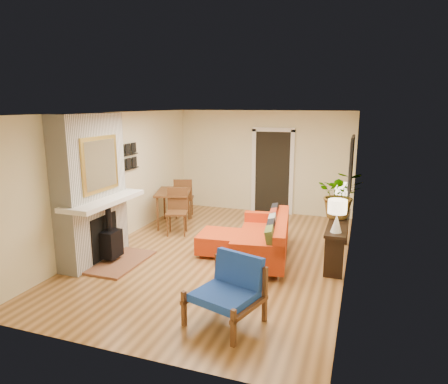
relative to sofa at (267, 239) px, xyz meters
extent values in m
plane|color=#B37E45|center=(-0.85, -0.12, -0.36)|extent=(6.50, 6.50, 0.00)
plane|color=white|center=(-0.85, -0.12, 2.24)|extent=(6.50, 6.50, 0.00)
plane|color=beige|center=(-0.85, 3.13, 0.94)|extent=(4.50, 0.00, 4.50)
plane|color=beige|center=(-0.85, -3.37, 0.94)|extent=(4.50, 0.00, 4.50)
plane|color=beige|center=(-3.10, -0.12, 0.94)|extent=(0.00, 6.50, 6.50)
plane|color=beige|center=(1.40, -0.12, 0.94)|extent=(0.00, 6.50, 6.50)
cube|color=black|center=(-0.60, 3.10, 0.69)|extent=(0.88, 0.06, 2.10)
cube|color=white|center=(-1.09, 3.09, 0.69)|extent=(0.10, 0.08, 2.18)
cube|color=white|center=(-0.11, 3.09, 0.69)|extent=(0.10, 0.08, 2.18)
cube|color=white|center=(-0.60, 3.09, 1.77)|extent=(1.08, 0.08, 0.10)
cube|color=black|center=(1.37, 0.28, 1.39)|extent=(0.04, 0.85, 0.95)
cube|color=slate|center=(1.34, 0.28, 1.39)|extent=(0.01, 0.70, 0.80)
cube|color=black|center=(-3.06, 0.23, 1.06)|extent=(0.06, 0.95, 0.02)
cube|color=black|center=(-3.06, 0.23, 1.36)|extent=(0.06, 0.95, 0.02)
cube|color=white|center=(-2.89, -1.12, 1.50)|extent=(0.42, 1.50, 1.48)
cube|color=white|center=(-2.89, -1.12, 0.20)|extent=(0.42, 1.50, 1.12)
cube|color=white|center=(-2.64, -1.12, 0.76)|extent=(0.60, 1.68, 0.08)
cube|color=black|center=(-2.68, -1.12, 0.09)|extent=(0.03, 0.72, 0.78)
cube|color=brown|center=(-2.38, -1.12, -0.34)|extent=(0.75, 1.30, 0.04)
cube|color=black|center=(-2.56, -1.12, -0.02)|extent=(0.30, 0.36, 0.48)
cylinder|color=black|center=(-2.56, -1.12, 0.42)|extent=(0.10, 0.10, 0.40)
cube|color=gold|center=(-2.67, -1.12, 1.39)|extent=(0.04, 0.95, 0.95)
cube|color=silver|center=(-2.65, -1.12, 1.39)|extent=(0.01, 0.82, 0.82)
cylinder|color=silver|center=(-0.28, -0.97, -0.31)|extent=(0.05, 0.05, 0.10)
cylinder|color=silver|center=(0.40, -0.86, -0.31)|extent=(0.05, 0.05, 0.10)
cylinder|color=silver|center=(-0.56, 0.84, -0.31)|extent=(0.05, 0.05, 0.10)
cylinder|color=silver|center=(0.12, 0.95, -0.31)|extent=(0.05, 0.05, 0.10)
cube|color=#ED3C16|center=(-0.08, -0.01, -0.11)|extent=(1.19, 2.18, 0.30)
cube|color=#ED3C16|center=(0.26, 0.04, 0.21)|extent=(0.51, 2.08, 0.35)
cube|color=#ED3C16|center=(0.06, -0.95, 0.13)|extent=(0.90, 0.31, 0.20)
cube|color=#ED3C16|center=(-0.22, 0.93, 0.13)|extent=(0.90, 0.31, 0.20)
cube|color=#55652B|center=(0.24, -0.76, 0.25)|extent=(0.26, 0.42, 0.41)
cube|color=black|center=(0.18, -0.37, 0.25)|extent=(0.26, 0.42, 0.41)
cube|color=gray|center=(0.12, 0.02, 0.25)|extent=(0.26, 0.42, 0.41)
cube|color=maroon|center=(0.07, 0.36, 0.25)|extent=(0.26, 0.42, 0.41)
cube|color=black|center=(0.01, 0.75, 0.25)|extent=(0.26, 0.42, 0.41)
cylinder|color=silver|center=(-1.15, -0.42, -0.33)|extent=(0.04, 0.04, 0.06)
cylinder|color=silver|center=(-0.52, -0.37, -0.33)|extent=(0.04, 0.04, 0.06)
cylinder|color=silver|center=(-1.21, 0.21, -0.33)|extent=(0.04, 0.04, 0.06)
cylinder|color=silver|center=(-0.57, 0.27, -0.33)|extent=(0.04, 0.04, 0.06)
cube|color=#ED3C16|center=(-0.86, -0.08, -0.13)|extent=(0.85, 0.85, 0.33)
cube|color=brown|center=(-0.34, -2.26, -0.04)|extent=(0.28, 0.77, 0.05)
cube|color=brown|center=(-0.45, -2.59, -0.13)|extent=(0.07, 0.07, 0.47)
cube|color=brown|center=(-0.24, -1.93, 0.01)|extent=(0.07, 0.07, 0.74)
cube|color=brown|center=(0.39, -2.49, -0.04)|extent=(0.28, 0.77, 0.05)
cube|color=brown|center=(0.28, -2.82, -0.13)|extent=(0.07, 0.07, 0.47)
cube|color=brown|center=(0.49, -2.15, 0.01)|extent=(0.07, 0.07, 0.74)
cube|color=blue|center=(0.02, -2.37, 0.02)|extent=(0.86, 0.83, 0.11)
cube|color=blue|center=(0.11, -2.07, 0.28)|extent=(0.72, 0.38, 0.44)
cube|color=brown|center=(-2.50, 1.28, 0.42)|extent=(1.03, 1.24, 0.04)
cylinder|color=brown|center=(-2.64, 0.76, 0.02)|extent=(0.06, 0.06, 0.76)
cylinder|color=brown|center=(-2.08, 0.94, 0.02)|extent=(0.06, 0.06, 0.76)
cylinder|color=brown|center=(-2.92, 1.62, 0.02)|extent=(0.06, 0.06, 0.76)
cylinder|color=brown|center=(-2.36, 1.81, 0.02)|extent=(0.06, 0.06, 0.76)
cube|color=brown|center=(-2.13, 0.68, 0.12)|extent=(0.56, 0.56, 0.04)
cube|color=brown|center=(-2.20, 0.88, 0.38)|extent=(0.43, 0.18, 0.49)
cylinder|color=brown|center=(-2.25, 0.45, -0.13)|extent=(0.04, 0.04, 0.46)
cylinder|color=brown|center=(-1.91, 0.56, -0.13)|extent=(0.04, 0.04, 0.46)
cylinder|color=brown|center=(-2.36, 0.79, -0.13)|extent=(0.04, 0.04, 0.46)
cylinder|color=brown|center=(-2.02, 0.91, -0.13)|extent=(0.04, 0.04, 0.46)
cube|color=brown|center=(-2.57, 1.98, 0.12)|extent=(0.56, 0.56, 0.04)
cube|color=brown|center=(-2.50, 1.78, 0.38)|extent=(0.43, 0.18, 0.49)
cylinder|color=brown|center=(-2.68, 1.76, -0.13)|extent=(0.04, 0.04, 0.46)
cylinder|color=brown|center=(-2.34, 1.87, -0.13)|extent=(0.04, 0.04, 0.46)
cylinder|color=brown|center=(-2.79, 2.10, -0.13)|extent=(0.04, 0.04, 0.46)
cylinder|color=brown|center=(-2.45, 2.21, -0.13)|extent=(0.04, 0.04, 0.46)
cube|color=black|center=(1.22, 0.33, 0.34)|extent=(0.34, 1.85, 0.05)
cube|color=black|center=(1.22, -0.52, -0.02)|extent=(0.30, 0.04, 0.68)
cube|color=black|center=(1.22, 1.18, -0.02)|extent=(0.30, 0.04, 0.68)
cone|color=white|center=(1.22, -0.35, 0.52)|extent=(0.18, 0.18, 0.30)
cylinder|color=white|center=(1.22, -0.35, 0.70)|extent=(0.03, 0.03, 0.06)
cylinder|color=#FFEABF|center=(1.22, -0.35, 0.80)|extent=(0.30, 0.30, 0.22)
cone|color=white|center=(1.22, 1.09, 0.52)|extent=(0.18, 0.18, 0.30)
cylinder|color=white|center=(1.22, 1.09, 0.70)|extent=(0.03, 0.03, 0.06)
cylinder|color=#FFEABF|center=(1.22, 1.09, 0.80)|extent=(0.30, 0.30, 0.22)
imported|color=#1E5919|center=(1.21, 0.55, 0.80)|extent=(0.84, 0.75, 0.87)
camera|label=1|loc=(1.55, -6.76, 2.39)|focal=32.00mm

